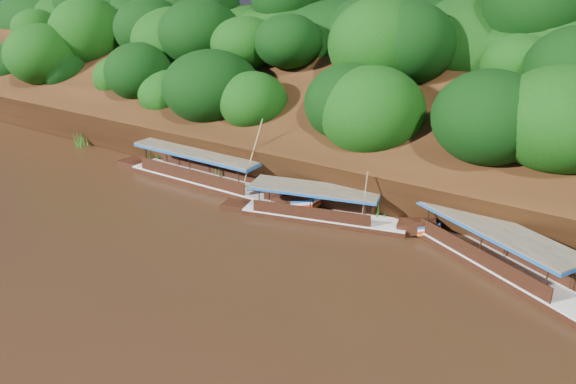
# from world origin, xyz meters

# --- Properties ---
(ground) EXTENTS (160.00, 160.00, 0.00)m
(ground) POSITION_xyz_m (0.00, 0.00, 0.00)
(ground) COLOR black
(ground) RESTS_ON ground
(riverbank) EXTENTS (120.00, 30.06, 19.40)m
(riverbank) POSITION_xyz_m (-0.01, 22.73, 1.89)
(riverbank) COLOR black
(riverbank) RESTS_ON ground
(boat_0) EXTENTS (14.81, 8.92, 5.84)m
(boat_0) POSITION_xyz_m (11.24, 6.81, 0.57)
(boat_0) COLOR black
(boat_0) RESTS_ON ground
(boat_1) EXTENTS (13.31, 5.23, 4.63)m
(boat_1) POSITION_xyz_m (-0.68, 7.77, 0.52)
(boat_1) COLOR black
(boat_1) RESTS_ON ground
(boat_2) EXTENTS (17.49, 2.85, 6.60)m
(boat_2) POSITION_xyz_m (-11.27, 8.18, 0.62)
(boat_2) COLOR black
(boat_2) RESTS_ON ground
(reeds) EXTENTS (49.71, 2.50, 2.01)m
(reeds) POSITION_xyz_m (-3.34, 9.56, 0.88)
(reeds) COLOR #1E691A
(reeds) RESTS_ON ground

